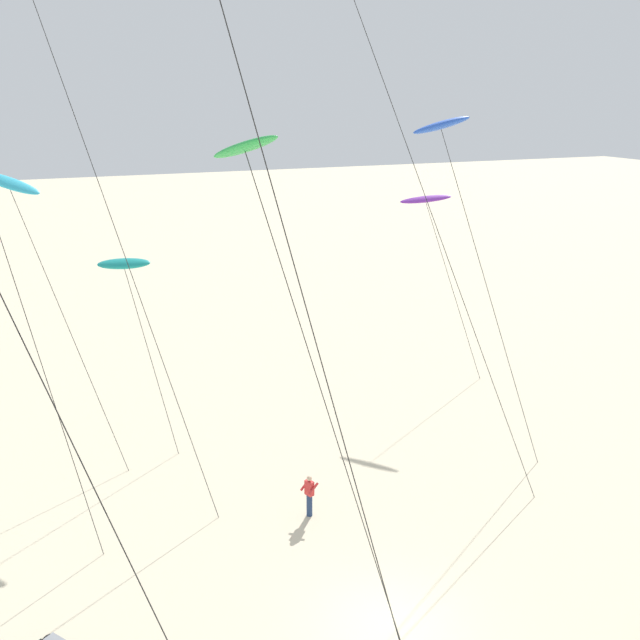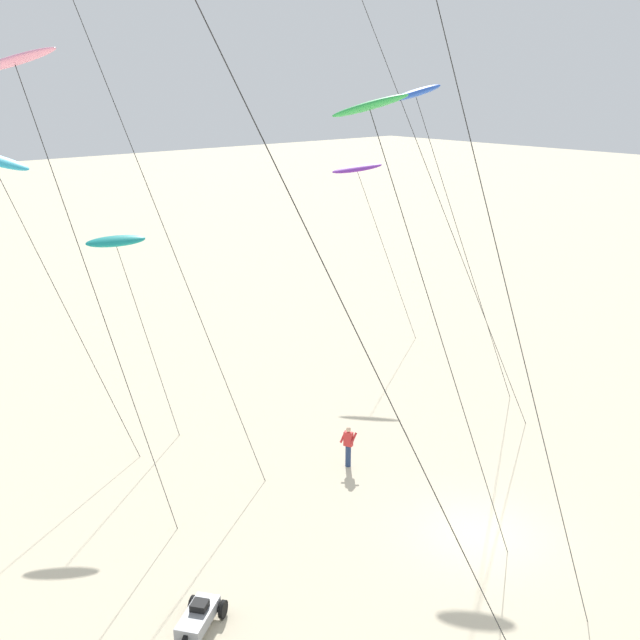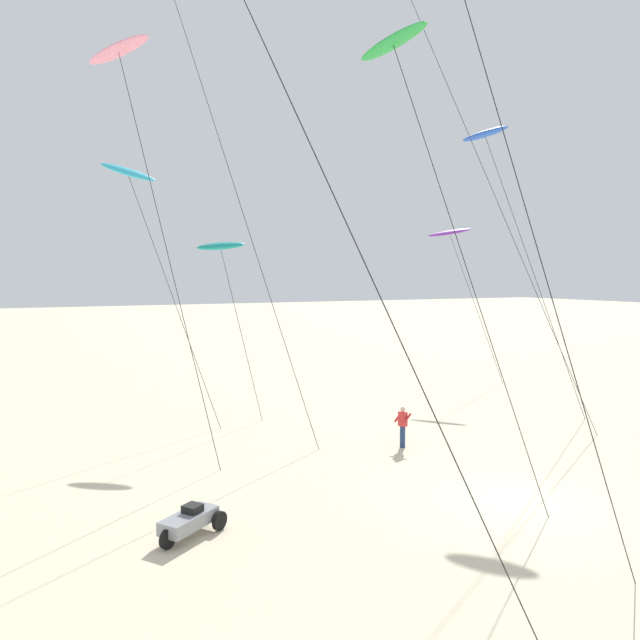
{
  "view_description": "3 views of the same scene",
  "coord_description": "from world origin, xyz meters",
  "px_view_note": "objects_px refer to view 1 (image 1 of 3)",
  "views": [
    {
      "loc": [
        -8.82,
        -15.81,
        15.22
      ],
      "look_at": [
        2.2,
        10.71,
        6.23
      ],
      "focal_mm": 40.74,
      "sensor_mm": 36.0,
      "label": 1
    },
    {
      "loc": [
        -19.53,
        -14.27,
        14.76
      ],
      "look_at": [
        -0.92,
        7.07,
        6.06
      ],
      "focal_mm": 44.92,
      "sensor_mm": 36.0,
      "label": 2
    },
    {
      "loc": [
        -13.42,
        -13.37,
        6.96
      ],
      "look_at": [
        -1.57,
        10.88,
        4.95
      ],
      "focal_mm": 33.35,
      "sensor_mm": 36.0,
      "label": 3
    }
  ],
  "objects_px": {
    "kite_cyan": "(9,185)",
    "kite_blue": "(442,128)",
    "kite_purple": "(426,201)",
    "kite_green": "(247,155)",
    "kite_teal": "(124,265)",
    "kite_flyer_middle": "(309,494)"
  },
  "relations": [
    {
      "from": "kite_cyan",
      "to": "kite_blue",
      "type": "bearing_deg",
      "value": -19.93
    },
    {
      "from": "kite_purple",
      "to": "kite_green",
      "type": "relative_size",
      "value": 0.71
    },
    {
      "from": "kite_blue",
      "to": "kite_green",
      "type": "distance_m",
      "value": 13.27
    },
    {
      "from": "kite_blue",
      "to": "kite_green",
      "type": "height_order",
      "value": "kite_blue"
    },
    {
      "from": "kite_teal",
      "to": "kite_green",
      "type": "relative_size",
      "value": 0.61
    },
    {
      "from": "kite_cyan",
      "to": "kite_teal",
      "type": "distance_m",
      "value": 5.4
    },
    {
      "from": "kite_purple",
      "to": "kite_flyer_middle",
      "type": "xyz_separation_m",
      "value": [
        -11.44,
        -11.65,
        -8.82
      ]
    },
    {
      "from": "kite_cyan",
      "to": "kite_teal",
      "type": "bearing_deg",
      "value": -16.2
    },
    {
      "from": "kite_green",
      "to": "kite_cyan",
      "type": "bearing_deg",
      "value": 112.33
    },
    {
      "from": "kite_teal",
      "to": "kite_green",
      "type": "xyz_separation_m",
      "value": [
        1.65,
        -12.72,
        5.39
      ]
    },
    {
      "from": "kite_flyer_middle",
      "to": "kite_green",
      "type": "bearing_deg",
      "value": -127.62
    },
    {
      "from": "kite_flyer_middle",
      "to": "kite_blue",
      "type": "bearing_deg",
      "value": 26.57
    },
    {
      "from": "kite_blue",
      "to": "kite_green",
      "type": "bearing_deg",
      "value": -143.01
    },
    {
      "from": "kite_cyan",
      "to": "kite_purple",
      "type": "distance_m",
      "value": 20.72
    },
    {
      "from": "kite_teal",
      "to": "kite_green",
      "type": "bearing_deg",
      "value": -82.62
    },
    {
      "from": "kite_green",
      "to": "kite_teal",
      "type": "bearing_deg",
      "value": 97.38
    },
    {
      "from": "kite_teal",
      "to": "kite_blue",
      "type": "bearing_deg",
      "value": -21.13
    },
    {
      "from": "kite_purple",
      "to": "kite_green",
      "type": "distance_m",
      "value": 22.18
    },
    {
      "from": "kite_cyan",
      "to": "kite_flyer_middle",
      "type": "xyz_separation_m",
      "value": [
        9.07,
        -9.53,
        -10.83
      ]
    },
    {
      "from": "kite_cyan",
      "to": "kite_purple",
      "type": "xyz_separation_m",
      "value": [
        20.51,
        2.12,
        -2.01
      ]
    },
    {
      "from": "kite_purple",
      "to": "kite_teal",
      "type": "bearing_deg",
      "value": -168.67
    },
    {
      "from": "kite_blue",
      "to": "kite_cyan",
      "type": "distance_m",
      "value": 17.48
    }
  ]
}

